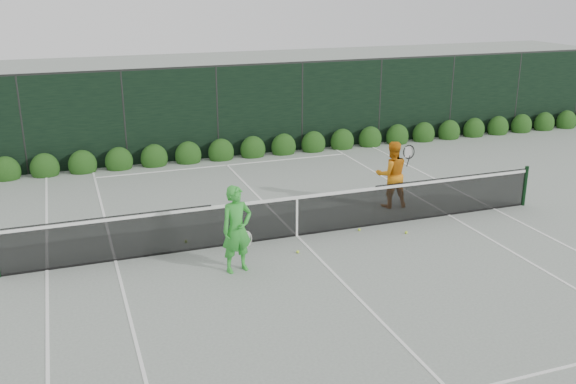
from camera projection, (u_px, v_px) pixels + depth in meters
name	position (u px, v px, depth m)	size (l,w,h in m)	color
ground	(297.00, 236.00, 14.93)	(80.00, 80.00, 0.00)	gray
tennis_net	(296.00, 215.00, 14.75)	(12.90, 0.10, 1.07)	black
player_woman	(237.00, 229.00, 12.89)	(0.74, 0.56, 1.81)	green
player_man	(392.00, 174.00, 16.62)	(0.98, 0.80, 1.76)	orange
court_lines	(297.00, 236.00, 14.92)	(11.03, 23.83, 0.01)	white
windscreen_fence	(348.00, 213.00, 12.03)	(32.00, 21.07, 3.06)	black
hedge_row	(221.00, 153.00, 21.24)	(31.66, 0.65, 0.94)	#12370F
tennis_balls	(314.00, 238.00, 14.70)	(5.04, 1.48, 0.07)	#C4EC34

